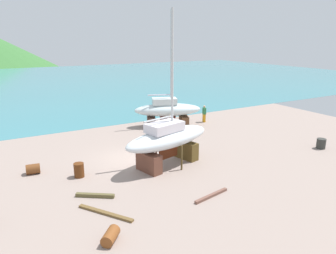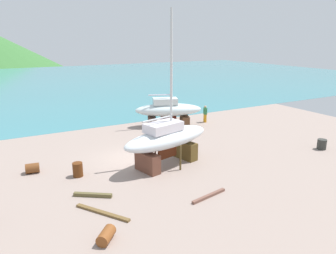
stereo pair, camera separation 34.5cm
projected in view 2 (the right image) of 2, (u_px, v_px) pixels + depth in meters
ground_plane at (148, 174)px, 19.61m from camera, size 47.45×47.45×0.00m
sea_water at (40, 83)px, 59.73m from camera, size 144.59×71.37×0.01m
sailboat_far_slipway at (168, 110)px, 29.84m from camera, size 6.58×4.20×10.51m
sailboat_small_center at (167, 139)px, 20.54m from camera, size 7.03×3.76×9.82m
worker at (205, 114)px, 31.45m from camera, size 0.34×0.49×1.68m
barrel_rust_near at (106, 236)px, 13.01m from camera, size 1.01×1.06×0.52m
barrel_ochre at (78, 170)px, 19.12m from camera, size 0.85×0.85×0.87m
barrel_tipped_right at (32, 168)px, 19.64m from camera, size 0.87×0.72×0.62m
barrel_tipped_center at (322, 144)px, 23.86m from camera, size 0.91×0.91×0.76m
timber_plank_far at (102, 213)px, 15.11m from camera, size 1.89×2.68×0.11m
timber_long_aft at (93, 195)px, 16.73m from camera, size 1.82×1.34×0.19m
timber_short_cross at (209, 196)px, 16.68m from camera, size 2.33×0.61×0.15m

